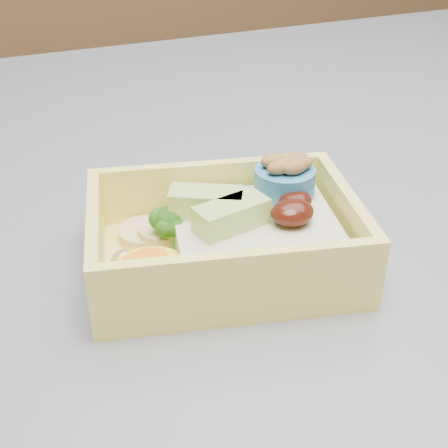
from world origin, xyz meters
name	(u,v)px	position (x,y,z in m)	size (l,w,h in m)	color
bento_box	(232,236)	(-0.10, -0.20, 0.94)	(0.18, 0.15, 0.06)	#F6E965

